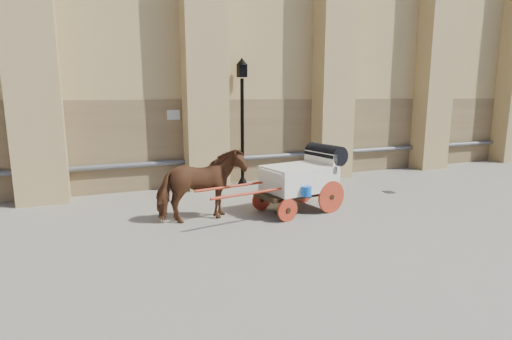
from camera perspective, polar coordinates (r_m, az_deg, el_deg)
name	(u,v)px	position (r m, az deg, el deg)	size (l,w,h in m)	color
ground	(278,212)	(10.99, 3.22, -6.00)	(90.00, 90.00, 0.00)	slate
horse	(201,186)	(10.08, -7.84, -2.23)	(0.99, 2.17, 1.83)	brown
carriage	(303,176)	(11.00, 6.77, -0.87)	(4.21, 1.75, 1.79)	black
street_lamp	(242,118)	(14.03, -1.98, 7.39)	(0.41, 0.41, 4.40)	black
drain_grate_near	(281,212)	(10.93, 3.54, -6.06)	(0.32, 0.32, 0.01)	black
drain_grate_far	(389,192)	(13.83, 18.45, -3.03)	(0.32, 0.32, 0.01)	black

